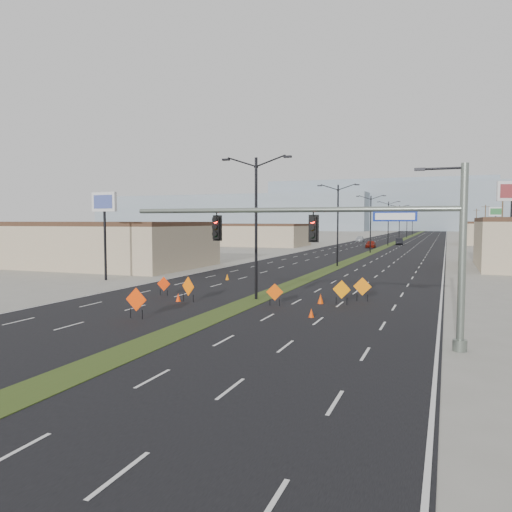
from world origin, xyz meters
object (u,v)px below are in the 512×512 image
(streetlight_5, at_px, (407,222))
(streetlight_6, at_px, (412,222))
(streetlight_4, at_px, (399,222))
(construction_sign_1, at_px, (136,301))
(cone_3, at_px, (227,277))
(cone_0, at_px, (178,298))
(cone_2, at_px, (321,299))
(construction_sign_2, at_px, (188,287))
(streetlight_1, at_px, (338,222))
(construction_sign_5, at_px, (362,287))
(car_left, at_px, (371,244))
(cone_1, at_px, (311,313))
(signal_mast, at_px, (353,238))
(streetlight_0, at_px, (256,223))
(car_mid, at_px, (399,242))
(streetlight_2, at_px, (371,222))
(streetlight_3, at_px, (388,222))
(construction_sign_0, at_px, (164,285))
(construction_sign_4, at_px, (342,290))
(car_far, at_px, (360,239))
(pole_sign_east_far, at_px, (496,215))
(pole_sign_east_near, at_px, (512,198))
(pole_sign_west, at_px, (104,209))
(construction_sign_3, at_px, (275,293))

(streetlight_5, distance_m, streetlight_6, 28.00)
(streetlight_4, height_order, construction_sign_1, streetlight_4)
(cone_3, bearing_deg, cone_0, -80.84)
(streetlight_5, bearing_deg, cone_2, -88.08)
(construction_sign_2, bearing_deg, streetlight_4, 112.95)
(streetlight_1, xyz_separation_m, construction_sign_5, (7.18, -26.14, -4.43))
(car_left, xyz_separation_m, cone_1, (7.65, -77.79, -0.51))
(signal_mast, xyz_separation_m, streetlight_0, (-8.56, 10.00, 0.63))
(car_mid, relative_size, cone_1, 8.51)
(construction_sign_1, bearing_deg, streetlight_2, 85.40)
(construction_sign_2, height_order, cone_1, construction_sign_2)
(streetlight_0, xyz_separation_m, streetlight_3, (0.00, 84.00, 0.00))
(streetlight_0, height_order, construction_sign_0, streetlight_0)
(construction_sign_4, height_order, cone_2, construction_sign_4)
(streetlight_1, xyz_separation_m, car_far, (-9.69, 76.43, -4.71))
(streetlight_3, relative_size, construction_sign_2, 5.70)
(streetlight_3, bearing_deg, pole_sign_east_far, -4.10)
(signal_mast, relative_size, cone_1, 30.06)
(construction_sign_2, bearing_deg, pole_sign_east_near, 78.62)
(streetlight_1, distance_m, cone_2, 28.97)
(car_left, height_order, car_mid, car_left)
(streetlight_1, bearing_deg, pole_sign_east_far, 68.06)
(construction_sign_5, bearing_deg, car_far, 98.26)
(streetlight_3, relative_size, construction_sign_1, 5.59)
(signal_mast, bearing_deg, cone_0, 151.49)
(pole_sign_east_far, bearing_deg, signal_mast, -111.48)
(streetlight_4, distance_m, construction_sign_4, 112.28)
(streetlight_5, bearing_deg, streetlight_2, -90.00)
(streetlight_5, distance_m, pole_sign_east_far, 61.62)
(construction_sign_4, relative_size, cone_3, 2.78)
(streetlight_4, bearing_deg, pole_sign_east_near, -77.05)
(signal_mast, height_order, pole_sign_east_near, pole_sign_east_near)
(streetlight_2, relative_size, pole_sign_east_far, 1.18)
(streetlight_2, relative_size, streetlight_4, 1.00)
(streetlight_4, bearing_deg, pole_sign_west, -99.36)
(construction_sign_1, xyz_separation_m, construction_sign_3, (5.96, 6.92, -0.19))
(streetlight_2, height_order, construction_sign_1, streetlight_2)
(streetlight_6, bearing_deg, car_far, -98.67)
(streetlight_6, distance_m, pole_sign_east_far, 88.35)
(pole_sign_east_far, bearing_deg, construction_sign_4, -114.11)
(construction_sign_0, relative_size, pole_sign_west, 0.17)
(cone_2, bearing_deg, streetlight_3, 93.20)
(streetlight_1, relative_size, cone_0, 16.98)
(streetlight_5, height_order, car_left, streetlight_5)
(cone_1, xyz_separation_m, pole_sign_west, (-22.86, 10.94, 6.41))
(cone_3, bearing_deg, pole_sign_east_far, 68.39)
(streetlight_3, relative_size, cone_0, 16.98)
(streetlight_3, xyz_separation_m, car_left, (-2.29, -11.28, -4.64))
(construction_sign_2, distance_m, construction_sign_5, 12.04)
(cone_2, bearing_deg, pole_sign_east_far, 78.22)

